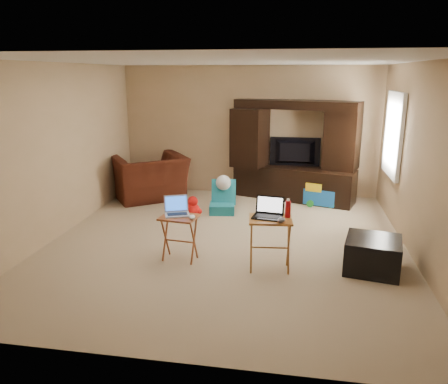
% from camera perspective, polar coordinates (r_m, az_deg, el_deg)
% --- Properties ---
extents(floor, '(5.50, 5.50, 0.00)m').
position_cam_1_polar(floor, '(6.32, 0.31, -6.54)').
color(floor, tan).
rests_on(floor, ground).
extents(ceiling, '(5.50, 5.50, 0.00)m').
position_cam_1_polar(ceiling, '(5.87, 0.34, 16.74)').
color(ceiling, silver).
rests_on(ceiling, ground).
extents(wall_back, '(5.00, 0.00, 5.00)m').
position_cam_1_polar(wall_back, '(8.67, 3.30, 7.94)').
color(wall_back, tan).
rests_on(wall_back, ground).
extents(wall_front, '(5.00, 0.00, 5.00)m').
position_cam_1_polar(wall_front, '(3.37, -7.29, -3.84)').
color(wall_front, tan).
rests_on(wall_front, ground).
extents(wall_left, '(0.00, 5.50, 5.50)m').
position_cam_1_polar(wall_left, '(6.83, -20.93, 5.00)').
color(wall_left, tan).
rests_on(wall_left, ground).
extents(wall_right, '(0.00, 5.50, 5.50)m').
position_cam_1_polar(wall_right, '(6.10, 24.24, 3.54)').
color(wall_right, tan).
rests_on(wall_right, ground).
extents(window_pane, '(0.00, 1.20, 1.20)m').
position_cam_1_polar(window_pane, '(7.56, 21.40, 7.01)').
color(window_pane, white).
rests_on(window_pane, ground).
extents(window_frame, '(0.06, 1.14, 1.34)m').
position_cam_1_polar(window_frame, '(7.56, 21.25, 7.02)').
color(window_frame, white).
rests_on(window_frame, ground).
extents(entertainment_center, '(2.36, 1.24, 1.87)m').
position_cam_1_polar(entertainment_center, '(8.35, 9.23, 5.32)').
color(entertainment_center, black).
rests_on(entertainment_center, floor).
extents(television, '(0.95, 0.14, 0.55)m').
position_cam_1_polar(television, '(8.42, 9.22, 5.14)').
color(television, black).
rests_on(television, entertainment_center).
extents(recliner, '(1.71, 1.67, 0.84)m').
position_cam_1_polar(recliner, '(8.49, -9.70, 1.90)').
color(recliner, '#48190F').
rests_on(recliner, floor).
extents(child_rocker, '(0.49, 0.54, 0.57)m').
position_cam_1_polar(child_rocker, '(7.53, -0.25, -0.66)').
color(child_rocker, '#177283').
rests_on(child_rocker, floor).
extents(plush_toy, '(0.33, 0.28, 0.37)m').
position_cam_1_polar(plush_toy, '(7.35, -4.09, -1.92)').
color(plush_toy, red).
rests_on(plush_toy, floor).
extents(push_toy, '(0.68, 0.57, 0.44)m').
position_cam_1_polar(push_toy, '(8.19, 12.51, -0.20)').
color(push_toy, blue).
rests_on(push_toy, floor).
extents(ottoman, '(0.75, 0.75, 0.41)m').
position_cam_1_polar(ottoman, '(5.68, 18.84, -7.77)').
color(ottoman, black).
rests_on(ottoman, floor).
extents(tray_table_left, '(0.50, 0.42, 0.59)m').
position_cam_1_polar(tray_table_left, '(5.67, -5.82, -6.02)').
color(tray_table_left, '#A35027').
rests_on(tray_table_left, floor).
extents(tray_table_right, '(0.55, 0.46, 0.67)m').
position_cam_1_polar(tray_table_right, '(5.38, 6.00, -6.81)').
color(tray_table_right, '#AB6329').
rests_on(tray_table_right, floor).
extents(laptop_left, '(0.38, 0.35, 0.24)m').
position_cam_1_polar(laptop_left, '(5.57, -6.15, -1.89)').
color(laptop_left, '#A4A4A8').
rests_on(laptop_left, tray_table_left).
extents(laptop_right, '(0.39, 0.33, 0.24)m').
position_cam_1_polar(laptop_right, '(5.25, 5.72, -2.12)').
color(laptop_right, black).
rests_on(laptop_right, tray_table_right).
extents(mouse_left, '(0.09, 0.13, 0.05)m').
position_cam_1_polar(mouse_left, '(5.46, -4.18, -3.28)').
color(mouse_left, silver).
rests_on(mouse_left, tray_table_left).
extents(mouse_right, '(0.13, 0.16, 0.06)m').
position_cam_1_polar(mouse_right, '(5.14, 7.47, -3.65)').
color(mouse_right, '#424247').
rests_on(mouse_right, tray_table_right).
extents(water_bottle, '(0.07, 0.07, 0.20)m').
position_cam_1_polar(water_bottle, '(5.31, 8.35, -2.23)').
color(water_bottle, red).
rests_on(water_bottle, tray_table_right).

